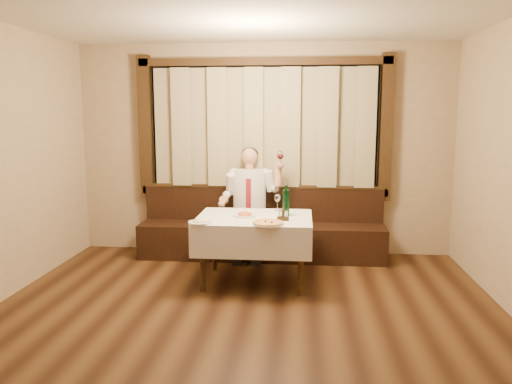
# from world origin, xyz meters

# --- Properties ---
(room) EXTENTS (5.01, 6.01, 2.81)m
(room) POSITION_xyz_m (-0.00, 0.97, 1.50)
(room) COLOR black
(room) RESTS_ON ground
(banquette) EXTENTS (3.20, 0.61, 0.94)m
(banquette) POSITION_xyz_m (0.00, 2.72, 0.31)
(banquette) COLOR black
(banquette) RESTS_ON ground
(dining_table) EXTENTS (1.27, 0.97, 0.76)m
(dining_table) POSITION_xyz_m (0.00, 1.70, 0.65)
(dining_table) COLOR black
(dining_table) RESTS_ON ground
(pizza) EXTENTS (0.33, 0.33, 0.04)m
(pizza) POSITION_xyz_m (0.18, 1.32, 0.77)
(pizza) COLOR white
(pizza) RESTS_ON dining_table
(pasta_red) EXTENTS (0.26, 0.26, 0.09)m
(pasta_red) POSITION_xyz_m (-0.11, 1.71, 0.79)
(pasta_red) COLOR white
(pasta_red) RESTS_ON dining_table
(pasta_cream) EXTENTS (0.25, 0.25, 0.09)m
(pasta_cream) POSITION_xyz_m (-0.53, 1.32, 0.79)
(pasta_cream) COLOR white
(pasta_cream) RESTS_ON dining_table
(green_bottle) EXTENTS (0.08, 0.08, 0.36)m
(green_bottle) POSITION_xyz_m (0.35, 1.78, 0.91)
(green_bottle) COLOR #0D401C
(green_bottle) RESTS_ON dining_table
(table_wine_glass) EXTENTS (0.07, 0.07, 0.19)m
(table_wine_glass) POSITION_xyz_m (0.24, 2.05, 0.90)
(table_wine_glass) COLOR white
(table_wine_glass) RESTS_ON dining_table
(cruet_caddy) EXTENTS (0.13, 0.08, 0.13)m
(cruet_caddy) POSITION_xyz_m (0.32, 1.53, 0.80)
(cruet_caddy) COLOR black
(cruet_caddy) RESTS_ON dining_table
(seated_man) EXTENTS (0.81, 0.60, 1.45)m
(seated_man) POSITION_xyz_m (-0.15, 2.63, 0.84)
(seated_man) COLOR black
(seated_man) RESTS_ON ground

